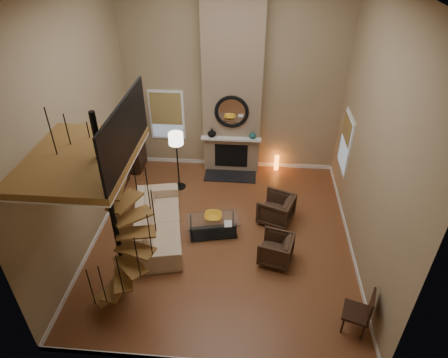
# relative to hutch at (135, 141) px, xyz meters

# --- Properties ---
(ground) EXTENTS (6.00, 6.50, 0.01)m
(ground) POSITION_rel_hutch_xyz_m (2.81, -2.78, -0.95)
(ground) COLOR brown
(ground) RESTS_ON ground
(back_wall) EXTENTS (6.00, 0.02, 5.50)m
(back_wall) POSITION_rel_hutch_xyz_m (2.81, 0.47, 1.80)
(back_wall) COLOR #9E8866
(back_wall) RESTS_ON ground
(front_wall) EXTENTS (6.00, 0.02, 5.50)m
(front_wall) POSITION_rel_hutch_xyz_m (2.81, -6.03, 1.80)
(front_wall) COLOR #9E8866
(front_wall) RESTS_ON ground
(left_wall) EXTENTS (0.02, 6.50, 5.50)m
(left_wall) POSITION_rel_hutch_xyz_m (-0.19, -2.78, 1.80)
(left_wall) COLOR #9E8866
(left_wall) RESTS_ON ground
(right_wall) EXTENTS (0.02, 6.50, 5.50)m
(right_wall) POSITION_rel_hutch_xyz_m (5.81, -2.78, 1.80)
(right_wall) COLOR #9E8866
(right_wall) RESTS_ON ground
(baseboard_back) EXTENTS (6.00, 0.02, 0.12)m
(baseboard_back) POSITION_rel_hutch_xyz_m (2.81, 0.46, -0.89)
(baseboard_back) COLOR white
(baseboard_back) RESTS_ON ground
(baseboard_left) EXTENTS (0.02, 6.50, 0.12)m
(baseboard_left) POSITION_rel_hutch_xyz_m (-0.18, -2.78, -0.89)
(baseboard_left) COLOR white
(baseboard_left) RESTS_ON ground
(baseboard_right) EXTENTS (0.02, 6.50, 0.12)m
(baseboard_right) POSITION_rel_hutch_xyz_m (5.80, -2.78, -0.89)
(baseboard_right) COLOR white
(baseboard_right) RESTS_ON ground
(chimney_breast) EXTENTS (1.60, 0.38, 5.50)m
(chimney_breast) POSITION_rel_hutch_xyz_m (2.81, 0.28, 1.80)
(chimney_breast) COLOR #8C735B
(chimney_breast) RESTS_ON ground
(hearth) EXTENTS (1.50, 0.60, 0.04)m
(hearth) POSITION_rel_hutch_xyz_m (2.81, -0.21, -0.93)
(hearth) COLOR black
(hearth) RESTS_ON ground
(firebox) EXTENTS (0.95, 0.02, 0.72)m
(firebox) POSITION_rel_hutch_xyz_m (2.81, 0.08, -0.40)
(firebox) COLOR black
(firebox) RESTS_ON chimney_breast
(mantel) EXTENTS (1.70, 0.18, 0.06)m
(mantel) POSITION_rel_hutch_xyz_m (2.81, -0.00, 0.20)
(mantel) COLOR white
(mantel) RESTS_ON chimney_breast
(mirror_frame) EXTENTS (0.94, 0.10, 0.94)m
(mirror_frame) POSITION_rel_hutch_xyz_m (2.81, 0.06, 1.00)
(mirror_frame) COLOR black
(mirror_frame) RESTS_ON chimney_breast
(mirror_disc) EXTENTS (0.80, 0.01, 0.80)m
(mirror_disc) POSITION_rel_hutch_xyz_m (2.81, 0.07, 1.00)
(mirror_disc) COLOR white
(mirror_disc) RESTS_ON chimney_breast
(vase_left) EXTENTS (0.24, 0.24, 0.25)m
(vase_left) POSITION_rel_hutch_xyz_m (2.26, 0.04, 0.35)
(vase_left) COLOR black
(vase_left) RESTS_ON mantel
(vase_right) EXTENTS (0.20, 0.20, 0.21)m
(vase_right) POSITION_rel_hutch_xyz_m (3.41, 0.04, 0.33)
(vase_right) COLOR #164F4F
(vase_right) RESTS_ON mantel
(window_back) EXTENTS (1.02, 0.06, 1.52)m
(window_back) POSITION_rel_hutch_xyz_m (0.91, 0.44, 0.67)
(window_back) COLOR white
(window_back) RESTS_ON back_wall
(window_right) EXTENTS (0.06, 1.02, 1.52)m
(window_right) POSITION_rel_hutch_xyz_m (5.78, -0.78, 0.68)
(window_right) COLOR white
(window_right) RESTS_ON right_wall
(entry_door) EXTENTS (0.10, 1.05, 2.16)m
(entry_door) POSITION_rel_hutch_xyz_m (-0.15, -0.98, 0.10)
(entry_door) COLOR white
(entry_door) RESTS_ON ground
(loft) EXTENTS (1.70, 2.20, 1.09)m
(loft) POSITION_rel_hutch_xyz_m (0.76, -4.58, 2.29)
(loft) COLOR brown
(loft) RESTS_ON left_wall
(spiral_stair) EXTENTS (1.47, 1.47, 4.06)m
(spiral_stair) POSITION_rel_hutch_xyz_m (1.03, -4.57, 0.83)
(spiral_stair) COLOR black
(spiral_stair) RESTS_ON ground
(hutch) EXTENTS (0.37, 0.78, 1.75)m
(hutch) POSITION_rel_hutch_xyz_m (0.00, 0.00, 0.00)
(hutch) COLOR black
(hutch) RESTS_ON ground
(sofa) EXTENTS (1.58, 2.81, 0.77)m
(sofa) POSITION_rel_hutch_xyz_m (1.26, -2.80, -0.55)
(sofa) COLOR #CCAF8D
(sofa) RESTS_ON ground
(armchair_near) EXTENTS (1.03, 1.02, 0.73)m
(armchair_near) POSITION_rel_hutch_xyz_m (4.15, -2.10, -0.60)
(armchair_near) COLOR #3D291C
(armchair_near) RESTS_ON ground
(armchair_far) EXTENTS (0.86, 0.85, 0.65)m
(armchair_far) POSITION_rel_hutch_xyz_m (4.11, -3.49, -0.60)
(armchair_far) COLOR #3D291C
(armchair_far) RESTS_ON ground
(coffee_table) EXTENTS (1.33, 0.87, 0.46)m
(coffee_table) POSITION_rel_hutch_xyz_m (2.57, -2.70, -0.67)
(coffee_table) COLOR silver
(coffee_table) RESTS_ON ground
(bowl) EXTENTS (0.42, 0.42, 0.10)m
(bowl) POSITION_rel_hutch_xyz_m (2.57, -2.65, -0.45)
(bowl) COLOR yellow
(bowl) RESTS_ON coffee_table
(book) EXTENTS (0.20, 0.25, 0.02)m
(book) POSITION_rel_hutch_xyz_m (2.92, -2.85, -0.49)
(book) COLOR gray
(book) RESTS_ON coffee_table
(floor_lamp) EXTENTS (0.39, 0.39, 1.70)m
(floor_lamp) POSITION_rel_hutch_xyz_m (1.41, -0.84, 0.46)
(floor_lamp) COLOR black
(floor_lamp) RESTS_ON ground
(accent_lamp) EXTENTS (0.13, 0.13, 0.45)m
(accent_lamp) POSITION_rel_hutch_xyz_m (4.16, 0.29, -0.70)
(accent_lamp) COLOR orange
(accent_lamp) RESTS_ON ground
(side_chair) EXTENTS (0.60, 0.60, 1.00)m
(side_chair) POSITION_rel_hutch_xyz_m (5.54, -5.10, -0.42)
(side_chair) COLOR black
(side_chair) RESTS_ON ground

